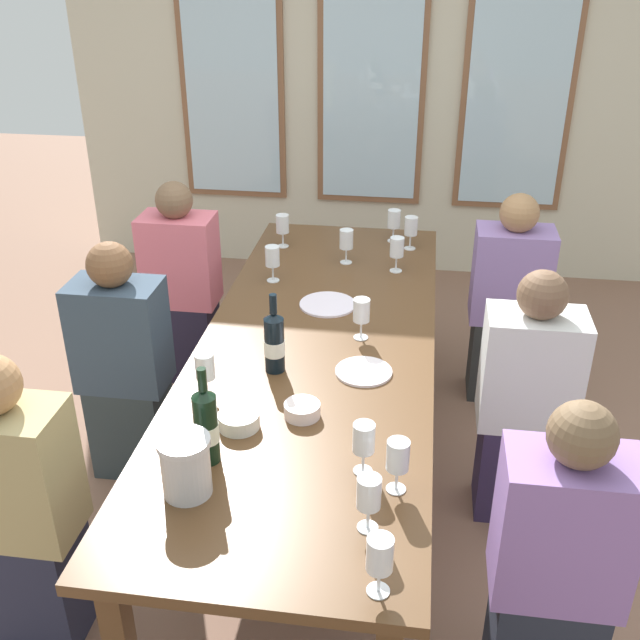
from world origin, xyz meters
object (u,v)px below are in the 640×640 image
(wine_glass_2, at_px, (272,258))
(wine_glass_8, at_px, (397,249))
(wine_glass_3, at_px, (364,440))
(wine_glass_9, at_px, (283,225))
(dining_table, at_px, (317,356))
(seated_person_0, at_px, (124,368))
(seated_person_2, at_px, (20,512))
(wine_bottle_0, at_px, (274,342))
(white_plate_0, at_px, (364,371))
(wine_glass_11, at_px, (398,458))
(wine_glass_4, at_px, (411,227))
(seated_person_1, at_px, (526,405))
(seated_person_4, at_px, (182,288))
(seated_person_3, at_px, (555,569))
(metal_pitcher, at_px, (186,466))
(wine_glass_7, at_px, (394,220))
(tasting_bowl_1, at_px, (302,410))
(wine_glass_10, at_px, (346,240))
(tasting_bowl_0, at_px, (239,420))
(wine_glass_1, at_px, (380,557))
(wine_glass_5, at_px, (362,311))
(wine_bottle_1, at_px, (206,426))
(white_plate_1, at_px, (327,304))
(wine_glass_6, at_px, (369,495))
(wine_glass_0, at_px, (205,368))

(wine_glass_2, distance_m, wine_glass_8, 0.60)
(wine_glass_3, bearing_deg, wine_glass_9, 108.22)
(dining_table, xyz_separation_m, wine_glass_2, (-0.29, 0.56, 0.18))
(seated_person_0, height_order, seated_person_2, same)
(dining_table, height_order, seated_person_2, seated_person_2)
(wine_bottle_0, xyz_separation_m, seated_person_0, (-0.73, 0.26, -0.33))
(white_plate_0, height_order, wine_glass_11, wine_glass_11)
(wine_glass_4, bearing_deg, seated_person_1, -64.40)
(seated_person_4, bearing_deg, wine_glass_2, -27.74)
(wine_glass_2, bearing_deg, seated_person_3, -51.76)
(metal_pitcher, distance_m, wine_glass_7, 2.16)
(white_plate_0, xyz_separation_m, tasting_bowl_1, (-0.18, -0.31, 0.02))
(tasting_bowl_1, distance_m, wine_glass_10, 1.35)
(dining_table, bearing_deg, wine_glass_7, 78.10)
(dining_table, bearing_deg, wine_glass_3, -71.63)
(wine_glass_11, height_order, seated_person_0, seated_person_0)
(wine_bottle_0, height_order, wine_glass_9, wine_bottle_0)
(tasting_bowl_0, bearing_deg, seated_person_2, -158.07)
(wine_glass_1, bearing_deg, seated_person_4, 119.56)
(seated_person_4, bearing_deg, wine_glass_3, -55.88)
(metal_pitcher, relative_size, tasting_bowl_1, 1.53)
(wine_glass_2, relative_size, wine_glass_11, 1.00)
(tasting_bowl_0, distance_m, wine_glass_5, 0.76)
(wine_glass_11, bearing_deg, wine_bottle_0, 128.29)
(seated_person_3, bearing_deg, wine_glass_11, 175.76)
(white_plate_0, distance_m, wine_glass_4, 1.28)
(white_plate_0, height_order, metal_pitcher, metal_pitcher)
(wine_glass_10, xyz_separation_m, seated_person_3, (0.82, -1.71, -0.34))
(metal_pitcher, bearing_deg, wine_glass_8, 73.01)
(wine_glass_1, bearing_deg, wine_glass_2, 109.30)
(dining_table, bearing_deg, wine_glass_5, 19.90)
(wine_glass_7, height_order, seated_person_0, seated_person_0)
(tasting_bowl_1, bearing_deg, wine_glass_5, 75.82)
(seated_person_0, bearing_deg, wine_bottle_1, -52.70)
(white_plate_1, height_order, wine_bottle_0, wine_bottle_0)
(wine_glass_4, height_order, wine_glass_11, same)
(wine_glass_2, relative_size, wine_glass_6, 1.00)
(seated_person_2, xyz_separation_m, seated_person_3, (1.70, -0.00, 0.00))
(tasting_bowl_1, height_order, wine_glass_6, wine_glass_6)
(seated_person_4, bearing_deg, wine_glass_0, -68.13)
(white_plate_1, distance_m, wine_glass_5, 0.35)
(wine_glass_4, xyz_separation_m, seated_person_0, (-1.19, -1.03, -0.34))
(white_plate_0, distance_m, wine_glass_8, 0.97)
(wine_glass_2, distance_m, wine_glass_11, 1.56)
(wine_glass_4, height_order, wine_glass_8, same)
(wine_glass_1, xyz_separation_m, wine_glass_10, (-0.31, 2.07, 0.00))
(metal_pitcher, bearing_deg, wine_bottle_1, 83.07)
(metal_pitcher, distance_m, seated_person_1, 1.47)
(tasting_bowl_0, height_order, wine_glass_10, wine_glass_10)
(wine_bottle_0, distance_m, wine_glass_11, 0.79)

